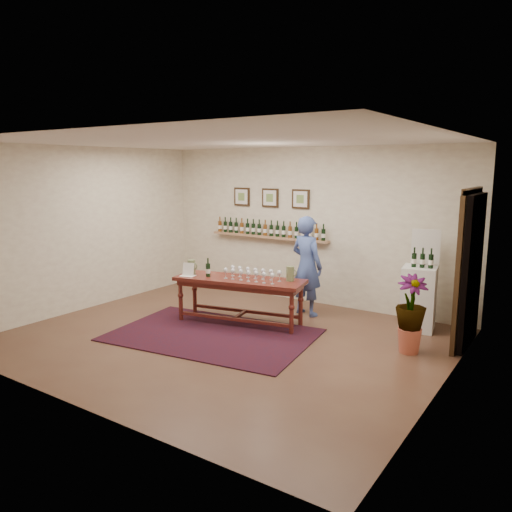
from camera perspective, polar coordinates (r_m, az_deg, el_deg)
The scene contains 14 objects.
ground at distance 7.32m, azimuth -3.53°, elevation -9.43°, with size 6.00×6.00×0.00m, color #503023.
room_shell at distance 7.74m, azimuth 17.62°, elevation -0.24°, with size 6.00×6.00×6.00m.
rug at distance 7.48m, azimuth -5.02°, elevation -8.95°, with size 2.89×1.93×0.02m, color #4F0E0E.
tasting_table at distance 7.85m, azimuth -1.88°, elevation -3.34°, with size 2.15×1.07×0.73m.
table_glasses at distance 7.71m, azimuth -0.48°, elevation -2.08°, with size 1.29×0.30×0.18m, color silver, non-canonical shape.
table_bottles at distance 7.99m, azimuth -5.33°, elevation -1.16°, with size 0.30×0.17×0.32m, color black, non-canonical shape.
pitcher_left at distance 8.18m, azimuth -7.38°, elevation -1.25°, with size 0.15×0.15×0.23m, color #626E45, non-canonical shape.
pitcher_right at distance 7.65m, azimuth 3.92°, elevation -2.02°, with size 0.14×0.14×0.23m, color #626E45, non-canonical shape.
menu_card at distance 8.06m, azimuth -7.74°, elevation -1.52°, with size 0.23×0.17×0.21m, color silver.
display_pedestal at distance 7.98m, azimuth 18.07°, elevation -4.62°, with size 0.49×0.49×0.97m, color white.
pedestal_bottles at distance 7.79m, azimuth 18.50°, elevation -0.09°, with size 0.33×0.09×0.33m, color black, non-canonical shape.
info_sign at distance 7.98m, azimuth 18.83°, elevation 1.04°, with size 0.42×0.02×0.58m, color silver.
potted_plant at distance 6.95m, azimuth 17.26°, elevation -6.36°, with size 0.67×0.67×0.91m.
person at distance 8.31m, azimuth 5.82°, elevation -1.13°, with size 0.61×0.40×1.67m, color #3E5393.
Camera 1 is at (4.20, -5.48, 2.45)m, focal length 35.00 mm.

